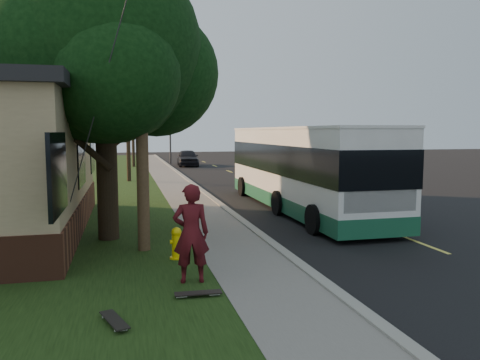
% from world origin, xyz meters
% --- Properties ---
extents(ground, '(120.00, 120.00, 0.00)m').
position_xyz_m(ground, '(0.00, 0.00, 0.00)').
color(ground, black).
rests_on(ground, ground).
extents(road, '(8.00, 80.00, 0.01)m').
position_xyz_m(road, '(4.00, 10.00, 0.01)').
color(road, black).
rests_on(road, ground).
extents(curb, '(0.25, 80.00, 0.12)m').
position_xyz_m(curb, '(0.00, 10.00, 0.06)').
color(curb, gray).
rests_on(curb, ground).
extents(sidewalk, '(2.00, 80.00, 0.08)m').
position_xyz_m(sidewalk, '(-1.00, 10.00, 0.04)').
color(sidewalk, slate).
rests_on(sidewalk, ground).
extents(grass_verge, '(5.00, 80.00, 0.07)m').
position_xyz_m(grass_verge, '(-4.50, 10.00, 0.04)').
color(grass_verge, black).
rests_on(grass_verge, ground).
extents(fire_hydrant, '(0.32, 0.32, 0.74)m').
position_xyz_m(fire_hydrant, '(-2.60, 0.00, 0.43)').
color(fire_hydrant, yellow).
rests_on(fire_hydrant, grass_verge).
extents(utility_pole, '(2.86, 3.21, 9.07)m').
position_xyz_m(utility_pole, '(-3.31, 0.99, 4.63)').
color(utility_pole, '#473321').
rests_on(utility_pole, ground).
extents(leafy_tree, '(6.30, 6.00, 7.80)m').
position_xyz_m(leafy_tree, '(-4.17, 2.65, 5.17)').
color(leafy_tree, black).
rests_on(leafy_tree, grass_verge).
extents(bare_tree_near, '(1.38, 1.21, 4.31)m').
position_xyz_m(bare_tree_near, '(-3.50, 18.00, 2.15)').
color(bare_tree_near, black).
rests_on(bare_tree_near, grass_verge).
extents(bare_tree_far, '(1.38, 1.21, 4.03)m').
position_xyz_m(bare_tree_far, '(-3.00, 30.00, 2.00)').
color(bare_tree_far, black).
rests_on(bare_tree_far, grass_verge).
extents(traffic_signal, '(0.18, 0.22, 5.50)m').
position_xyz_m(traffic_signal, '(0.50, 34.00, 3.16)').
color(traffic_signal, '#2D2D30').
rests_on(traffic_signal, ground).
extents(transit_bus, '(2.71, 11.76, 3.18)m').
position_xyz_m(transit_bus, '(2.86, 6.18, 1.70)').
color(transit_bus, silver).
rests_on(transit_bus, ground).
extents(skateboarder, '(0.74, 0.51, 1.94)m').
position_xyz_m(skateboarder, '(-2.50, -1.78, 1.04)').
color(skateboarder, '#4C0F14').
rests_on(skateboarder, grass_verge).
extents(skateboard_main, '(0.48, 0.88, 0.08)m').
position_xyz_m(skateboard_main, '(-3.93, -3.52, 0.13)').
color(skateboard_main, black).
rests_on(skateboard_main, grass_verge).
extents(skateboard_spare, '(0.85, 0.24, 0.08)m').
position_xyz_m(skateboard_spare, '(-2.50, -2.63, 0.13)').
color(skateboard_spare, black).
rests_on(skateboard_spare, grass_verge).
extents(distant_car, '(1.99, 4.41, 1.47)m').
position_xyz_m(distant_car, '(1.68, 30.52, 0.74)').
color(distant_car, black).
rests_on(distant_car, ground).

